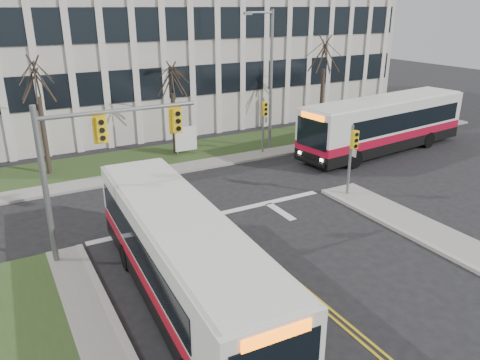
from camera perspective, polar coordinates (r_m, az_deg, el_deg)
name	(u,v)px	position (r m, az deg, el deg)	size (l,w,h in m)	color
ground	(322,305)	(16.42, 9.91, -14.82)	(120.00, 120.00, 0.00)	black
sidewalk_cross	(236,159)	(30.36, -0.49, 2.61)	(44.00, 1.60, 0.14)	#9E9B93
building_lawn	(217,148)	(32.74, -2.83, 3.91)	(44.00, 5.00, 0.12)	#31481F
office_building	(154,47)	(42.63, -10.43, 15.62)	(40.00, 16.00, 12.00)	beige
mast_arm_signal	(89,152)	(18.38, -17.94, 3.22)	(6.11, 0.38, 6.20)	slate
signal_pole_near	(352,151)	(24.39, 13.51, 3.49)	(0.34, 0.39, 3.80)	slate
signal_pole_far	(264,118)	(30.95, 2.93, 7.60)	(0.34, 0.39, 3.80)	slate
streetlight	(269,74)	(31.57, 3.55, 12.81)	(2.15, 0.25, 9.20)	slate
directory_sign	(186,139)	(31.02, -6.62, 4.98)	(1.50, 0.12, 2.00)	slate
tree_left	(36,81)	(28.60, -23.60, 11.03)	(1.80, 1.80, 7.70)	#42352B
tree_mid	(172,81)	(30.70, -8.30, 11.84)	(1.80, 1.80, 6.82)	#42352B
tree_right	(324,56)	(36.41, 10.24, 14.70)	(1.80, 1.80, 8.25)	#42352B
bus_main	(182,260)	(15.60, -7.10, -9.70)	(2.60, 11.99, 3.20)	silver
bus_cross	(384,126)	(33.20, 17.12, 6.34)	(2.90, 13.38, 3.57)	silver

